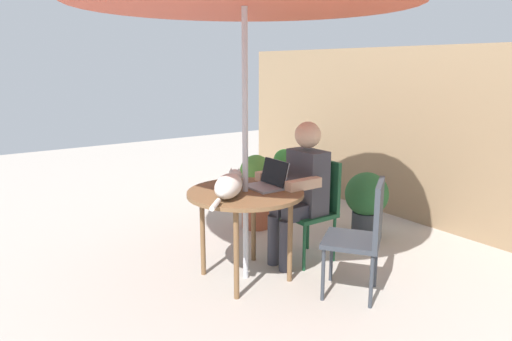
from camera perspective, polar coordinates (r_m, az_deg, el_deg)
ground_plane at (r=3.87m, az=-1.24°, el=-12.87°), size 14.00×14.00×0.00m
fence_back at (r=5.19m, az=20.29°, el=3.76°), size 5.97×0.08×1.86m
patio_table at (r=3.64m, az=-1.29°, el=-3.58°), size 0.90×0.90×0.72m
chair_occupied at (r=4.11m, az=7.13°, el=-3.80°), size 0.40×0.40×0.88m
chair_empty at (r=3.49m, az=13.01°, el=-7.08°), size 0.56×0.56×0.88m
person_seated at (r=3.96m, az=5.51°, el=-1.82°), size 0.48×0.48×1.22m
laptop at (r=3.71m, az=1.62°, el=-1.11°), size 0.30×0.26×0.21m
cat at (r=3.46m, az=-3.27°, el=-1.82°), size 0.47×0.51×0.17m
potted_plant_near_fence at (r=5.99m, az=3.45°, el=-0.20°), size 0.28×0.28×0.63m
potted_plant_by_chair at (r=4.86m, az=0.01°, el=-2.25°), size 0.35×0.35×0.77m
potted_plant_corner at (r=4.76m, az=13.29°, el=-3.45°), size 0.43×0.43×0.64m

